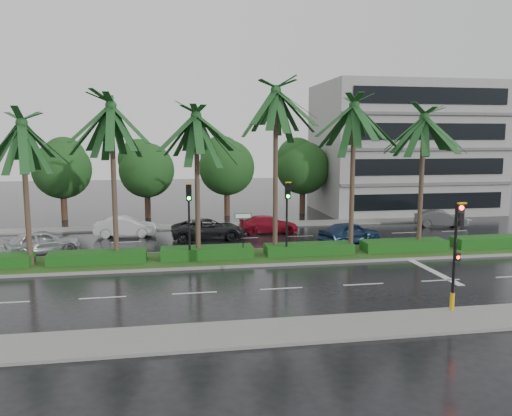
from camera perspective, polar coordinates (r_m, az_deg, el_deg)
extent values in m
plane|color=black|center=(28.15, 0.69, -6.24)|extent=(120.00, 120.00, 0.00)
cube|color=slate|center=(18.65, 6.50, -13.60)|extent=(40.00, 2.40, 0.12)
cube|color=slate|center=(39.75, -2.43, -1.97)|extent=(40.00, 2.00, 0.12)
cube|color=gray|center=(29.09, 0.33, -5.63)|extent=(36.00, 4.00, 0.14)
cube|color=#1F4717|center=(29.07, 0.33, -5.49)|extent=(35.60, 3.70, 0.02)
cube|color=#184513|center=(28.87, -17.63, -5.34)|extent=(5.20, 1.40, 0.60)
cube|color=#184513|center=(28.65, -5.61, -5.10)|extent=(5.20, 1.40, 0.60)
cube|color=#184513|center=(29.66, 6.07, -4.66)|extent=(5.20, 1.40, 0.60)
cube|color=#184513|center=(31.79, 16.56, -4.09)|extent=(5.20, 1.40, 0.60)
cube|color=#184513|center=(34.84, 25.46, -3.50)|extent=(5.20, 1.40, 0.60)
cube|color=silver|center=(23.97, -26.79, -9.63)|extent=(2.00, 0.12, 0.01)
cube|color=silver|center=(35.25, -21.12, -3.87)|extent=(2.00, 0.12, 0.01)
cube|color=silver|center=(23.11, -17.13, -9.76)|extent=(2.00, 0.12, 0.01)
cube|color=silver|center=(34.67, -14.61, -3.78)|extent=(2.00, 0.12, 0.01)
cube|color=silver|center=(22.92, -7.03, -9.61)|extent=(2.00, 0.12, 0.01)
cube|color=silver|center=(34.55, -7.98, -3.64)|extent=(2.00, 0.12, 0.01)
cube|color=silver|center=(23.43, 2.92, -9.17)|extent=(2.00, 0.12, 0.01)
cube|color=silver|center=(34.89, -1.39, -3.45)|extent=(2.00, 0.12, 0.01)
cube|color=silver|center=(24.58, 12.16, -8.51)|extent=(2.00, 0.12, 0.01)
cube|color=silver|center=(35.67, 4.99, -3.23)|extent=(2.00, 0.12, 0.01)
cube|color=silver|center=(26.30, 20.35, -7.75)|extent=(2.00, 0.12, 0.01)
cube|color=silver|center=(36.88, 11.02, -2.98)|extent=(2.00, 0.12, 0.01)
cube|color=silver|center=(38.46, 16.61, -2.72)|extent=(2.00, 0.12, 0.01)
cube|color=silver|center=(40.38, 21.71, -2.46)|extent=(2.00, 0.12, 0.01)
cube|color=silver|center=(28.22, 19.20, -6.64)|extent=(0.40, 6.00, 0.01)
cylinder|color=#423126|center=(29.01, -24.78, 1.34)|extent=(0.28, 0.28, 7.56)
cylinder|color=#423126|center=(29.58, -24.38, -5.52)|extent=(0.40, 0.40, 0.44)
cylinder|color=#423126|center=(28.22, -15.92, 2.56)|extent=(0.28, 0.28, 8.49)
cylinder|color=#423126|center=(28.86, -15.62, -5.43)|extent=(0.40, 0.40, 0.44)
cylinder|color=#423126|center=(27.92, -6.72, 2.24)|extent=(0.28, 0.28, 8.00)
cylinder|color=#423126|center=(28.54, -6.60, -5.33)|extent=(0.40, 0.40, 0.44)
cylinder|color=#423126|center=(28.74, 2.24, 3.90)|extent=(0.28, 0.28, 9.45)
cylinder|color=#423126|center=(29.40, 2.19, -4.89)|extent=(0.40, 0.40, 0.44)
cylinder|color=#423126|center=(29.65, 10.95, 3.11)|extent=(0.28, 0.28, 8.65)
cylinder|color=#423126|center=(30.26, 10.74, -4.66)|extent=(0.40, 0.40, 0.44)
cylinder|color=#423126|center=(31.80, 18.36, 2.62)|extent=(0.28, 0.28, 8.05)
cylinder|color=#423126|center=(32.35, 18.07, -4.10)|extent=(0.40, 0.40, 0.44)
cylinder|color=black|center=(21.28, 21.69, -6.42)|extent=(0.12, 0.12, 3.40)
cube|color=black|center=(20.72, 22.25, -0.76)|extent=(0.30, 0.18, 0.90)
cube|color=gold|center=(20.56, 22.49, 0.51)|extent=(0.34, 0.12, 0.06)
cylinder|color=#FF0C05|center=(20.60, 22.44, 0.02)|extent=(0.18, 0.04, 0.18)
cylinder|color=black|center=(20.64, 22.39, -0.80)|extent=(0.18, 0.04, 0.18)
cylinder|color=black|center=(20.69, 22.35, -1.62)|extent=(0.18, 0.04, 0.18)
cylinder|color=gold|center=(21.64, 21.50, -9.89)|extent=(0.18, 0.18, 0.70)
cube|color=black|center=(21.04, 21.98, -5.20)|extent=(0.22, 0.16, 0.32)
cylinder|color=#FF0C05|center=(20.96, 22.11, -5.25)|extent=(0.12, 0.03, 0.12)
cylinder|color=black|center=(27.72, -7.63, -2.62)|extent=(0.12, 0.12, 3.40)
cube|color=black|center=(27.24, -7.69, 1.77)|extent=(0.30, 0.18, 0.90)
cube|color=gold|center=(27.07, -7.70, 2.75)|extent=(0.34, 0.12, 0.06)
cylinder|color=black|center=(27.11, -7.70, 2.38)|extent=(0.18, 0.04, 0.18)
cylinder|color=black|center=(27.14, -7.69, 1.74)|extent=(0.18, 0.04, 0.18)
cylinder|color=#0CE519|center=(27.17, -7.68, 1.12)|extent=(0.18, 0.04, 0.18)
cylinder|color=black|center=(28.44, 3.52, -2.29)|extent=(0.12, 0.12, 3.40)
cube|color=black|center=(27.97, 3.64, 1.98)|extent=(0.30, 0.18, 0.90)
cube|color=gold|center=(27.81, 3.71, 2.94)|extent=(0.34, 0.12, 0.06)
cylinder|color=black|center=(27.84, 3.70, 2.58)|extent=(0.18, 0.04, 0.18)
cylinder|color=black|center=(27.87, 3.69, 1.96)|extent=(0.18, 0.04, 0.18)
cylinder|color=#0CE519|center=(27.90, 3.69, 1.35)|extent=(0.18, 0.04, 0.18)
cylinder|color=black|center=(28.16, -1.50, -3.21)|extent=(0.06, 0.06, 2.60)
cube|color=#0C5926|center=(27.93, -1.50, -0.91)|extent=(0.95, 0.04, 0.30)
cube|color=white|center=(27.90, -1.49, -0.92)|extent=(0.85, 0.01, 0.22)
cylinder|color=#3E281C|center=(45.62, -21.09, 0.21)|extent=(0.52, 0.52, 2.38)
sphere|color=#1B4319|center=(45.34, -21.28, 4.09)|extent=(4.89, 4.89, 4.89)
sphere|color=#1B4319|center=(45.59, -21.27, 5.31)|extent=(3.67, 3.67, 3.67)
cylinder|color=#3E281C|center=(44.76, -12.27, 0.39)|extent=(0.52, 0.52, 2.32)
sphere|color=#1B4319|center=(44.48, -12.38, 4.24)|extent=(4.77, 4.77, 4.77)
sphere|color=#1B4319|center=(44.73, -12.40, 5.44)|extent=(3.57, 3.57, 3.57)
cylinder|color=#3E281C|center=(44.98, -3.33, 0.66)|extent=(0.52, 0.52, 2.42)
sphere|color=#1B4319|center=(44.69, -3.36, 4.65)|extent=(4.97, 4.97, 4.97)
sphere|color=#1B4319|center=(44.94, -3.42, 5.90)|extent=(3.73, 3.73, 3.73)
cylinder|color=#3E281C|center=(46.28, 5.32, 0.81)|extent=(0.52, 0.52, 2.36)
sphere|color=#1B4319|center=(46.00, 5.37, 4.60)|extent=(4.86, 4.86, 4.86)
sphere|color=#1B4319|center=(46.24, 5.28, 5.79)|extent=(3.64, 3.64, 3.64)
cylinder|color=#3E281C|center=(48.54, 13.33, 1.09)|extent=(0.52, 0.52, 2.58)
sphere|color=#1B4319|center=(48.27, 13.45, 5.05)|extent=(5.32, 5.32, 5.32)
sphere|color=#1B4319|center=(48.51, 13.35, 6.29)|extent=(3.99, 3.99, 3.99)
cube|color=gray|center=(49.93, 16.47, 6.58)|extent=(16.00, 10.00, 12.00)
imported|color=#B2B5BA|center=(32.75, -23.24, -3.57)|extent=(3.15, 4.60, 1.46)
imported|color=silver|center=(36.53, -14.67, -2.09)|extent=(1.80, 4.36, 1.40)
imported|color=black|center=(34.49, -5.43, -2.43)|extent=(2.45, 5.15, 1.42)
imported|color=maroon|center=(36.68, 1.41, -1.89)|extent=(2.10, 4.52, 1.28)
imported|color=#192D4C|center=(33.51, 10.67, -2.79)|extent=(3.22, 4.66, 1.47)
imported|color=#515255|center=(41.96, 20.35, -1.13)|extent=(2.42, 4.15, 1.29)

